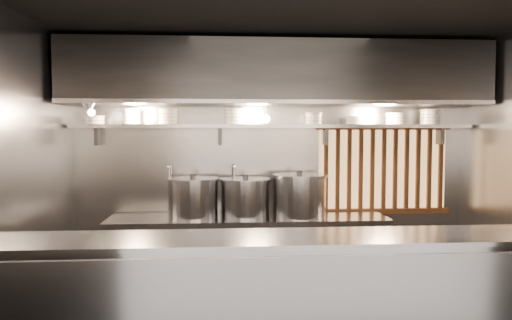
{
  "coord_description": "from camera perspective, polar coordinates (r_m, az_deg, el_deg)",
  "views": [
    {
      "loc": [
        -0.61,
        -4.22,
        1.84
      ],
      "look_at": [
        -0.26,
        0.55,
        1.55
      ],
      "focal_mm": 35.0,
      "sensor_mm": 36.0,
      "label": 1
    }
  ],
  "objects": [
    {
      "name": "bowl_stack_5",
      "position": [
        5.75,
        11.22,
        4.47
      ],
      "size": [
        0.22,
        0.22,
        0.09
      ],
      "color": "white",
      "rests_on": "bowl_shelf"
    },
    {
      "name": "wood_screen",
      "position": [
        6.01,
        14.32,
        -1.03
      ],
      "size": [
        1.56,
        0.09,
        1.04
      ],
      "color": "#FFBE72",
      "rests_on": "wall_back"
    },
    {
      "name": "faucet_left",
      "position": [
        5.64,
        -9.71,
        -2.0
      ],
      "size": [
        0.04,
        0.3,
        0.5
      ],
      "color": "silver",
      "rests_on": "wall_back"
    },
    {
      "name": "bowl_stack_1",
      "position": [
        5.62,
        -13.93,
        4.85
      ],
      "size": [
        0.2,
        0.2,
        0.17
      ],
      "color": "white",
      "rests_on": "bowl_shelf"
    },
    {
      "name": "bowl_stack_7",
      "position": [
        6.05,
        19.3,
        4.65
      ],
      "size": [
        0.24,
        0.24,
        0.17
      ],
      "color": "white",
      "rests_on": "bowl_shelf"
    },
    {
      "name": "stock_pot_mid",
      "position": [
        5.43,
        -1.22,
        -4.28
      ],
      "size": [
        0.63,
        0.63,
        0.45
      ],
      "rotation": [
        0.0,
        0.0,
        0.15
      ],
      "color": "#9E9EA4",
      "rests_on": "cooking_bench"
    },
    {
      "name": "wall_left",
      "position": [
        4.55,
        -25.34,
        -2.41
      ],
      "size": [
        0.0,
        3.0,
        3.0
      ],
      "primitive_type": "plane",
      "rotation": [
        1.57,
        0.0,
        1.57
      ],
      "color": "gray",
      "rests_on": "floor"
    },
    {
      "name": "ceiling",
      "position": [
        4.37,
        4.07,
        16.14
      ],
      "size": [
        4.5,
        4.5,
        0.0
      ],
      "primitive_type": "plane",
      "rotation": [
        3.14,
        0.0,
        0.0
      ],
      "color": "black",
      "rests_on": "wall_back"
    },
    {
      "name": "exhaust_hood",
      "position": [
        5.39,
        2.33,
        9.69
      ],
      "size": [
        4.4,
        0.81,
        0.65
      ],
      "color": "#2D2D30",
      "rests_on": "ceiling"
    },
    {
      "name": "heat_lamp",
      "position": [
        5.24,
        -18.55,
        5.78
      ],
      "size": [
        0.25,
        0.35,
        0.2
      ],
      "color": "#9E9EA4",
      "rests_on": "exhaust_hood"
    },
    {
      "name": "pendant_bulb",
      "position": [
        5.45,
        1.15,
        4.75
      ],
      "size": [
        0.09,
        0.09,
        0.19
      ],
      "color": "#2D2D30",
      "rests_on": "exhaust_hood"
    },
    {
      "name": "wall_back",
      "position": [
        5.77,
        1.85,
        -0.9
      ],
      "size": [
        4.5,
        0.0,
        4.5
      ],
      "primitive_type": "plane",
      "rotation": [
        1.57,
        0.0,
        0.0
      ],
      "color": "gray",
      "rests_on": "floor"
    },
    {
      "name": "serving_counter",
      "position": [
        3.56,
        6.25,
        -17.53
      ],
      "size": [
        4.5,
        0.56,
        1.13
      ],
      "color": "#9E9EA4",
      "rests_on": "floor"
    },
    {
      "name": "bowl_stack_3",
      "position": [
        5.55,
        -2.35,
        4.96
      ],
      "size": [
        0.23,
        0.23,
        0.17
      ],
      "color": "white",
      "rests_on": "bowl_shelf"
    },
    {
      "name": "bowl_stack_6",
      "position": [
        5.89,
        15.56,
        4.57
      ],
      "size": [
        0.21,
        0.21,
        0.13
      ],
      "color": "white",
      "rests_on": "bowl_shelf"
    },
    {
      "name": "bowl_stack_2",
      "position": [
        5.57,
        -10.05,
        4.91
      ],
      "size": [
        0.22,
        0.22,
        0.17
      ],
      "color": "white",
      "rests_on": "bowl_shelf"
    },
    {
      "name": "stock_pot_right",
      "position": [
        5.44,
        4.99,
        -4.03
      ],
      "size": [
        0.6,
        0.6,
        0.5
      ],
      "rotation": [
        0.0,
        0.0,
        0.0
      ],
      "color": "#9E9EA4",
      "rests_on": "cooking_bench"
    },
    {
      "name": "bowl_stack_4",
      "position": [
        5.65,
        6.61,
        4.73
      ],
      "size": [
        0.2,
        0.2,
        0.13
      ],
      "color": "white",
      "rests_on": "bowl_shelf"
    },
    {
      "name": "bowl_stack_0",
      "position": [
        5.7,
        -17.93,
        4.38
      ],
      "size": [
        0.22,
        0.22,
        0.09
      ],
      "color": "white",
      "rests_on": "bowl_shelf"
    },
    {
      "name": "cooking_bench",
      "position": [
        5.54,
        -0.9,
        -11.06
      ],
      "size": [
        3.0,
        0.7,
        0.9
      ],
      "primitive_type": "cube",
      "color": "#9E9EA4",
      "rests_on": "floor"
    },
    {
      "name": "bowl_shelf",
      "position": [
        5.58,
        2.06,
        3.88
      ],
      "size": [
        4.4,
        0.34,
        0.04
      ],
      "primitive_type": "cube",
      "color": "#9E9EA4",
      "rests_on": "wall_back"
    },
    {
      "name": "stock_pot_left",
      "position": [
        5.41,
        -7.23,
        -4.27
      ],
      "size": [
        0.64,
        0.64,
        0.46
      ],
      "rotation": [
        0.0,
        0.0,
        0.15
      ],
      "color": "#9E9EA4",
      "rests_on": "cooking_bench"
    },
    {
      "name": "faucet_right",
      "position": [
        5.62,
        -2.58,
        -1.98
      ],
      "size": [
        0.04,
        0.3,
        0.5
      ],
      "color": "silver",
      "rests_on": "wall_back"
    }
  ]
}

